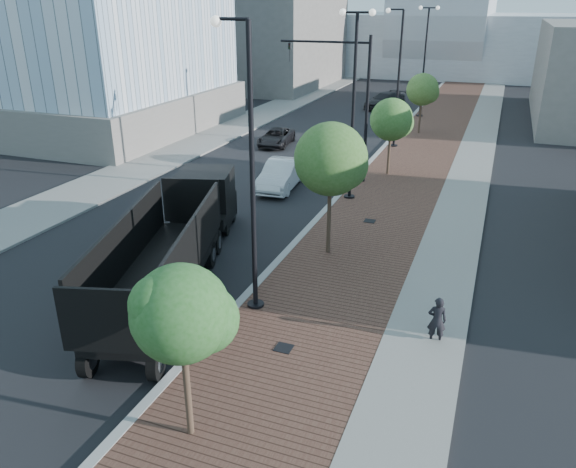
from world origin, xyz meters
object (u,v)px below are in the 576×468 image
(dump_truck, at_px, (188,230))
(white_sedan, at_px, (281,174))
(pedestrian, at_px, (437,320))
(dark_car_mid, at_px, (276,137))

(dump_truck, height_order, white_sedan, dump_truck)
(dump_truck, relative_size, pedestrian, 8.71)
(dark_car_mid, bearing_deg, dump_truck, -84.01)
(white_sedan, distance_m, pedestrian, 15.90)
(dump_truck, height_order, dark_car_mid, dump_truck)
(white_sedan, bearing_deg, dump_truck, -94.57)
(white_sedan, height_order, pedestrian, white_sedan)
(dump_truck, height_order, pedestrian, dump_truck)
(white_sedan, bearing_deg, dark_car_mid, 109.16)
(white_sedan, bearing_deg, pedestrian, -55.99)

